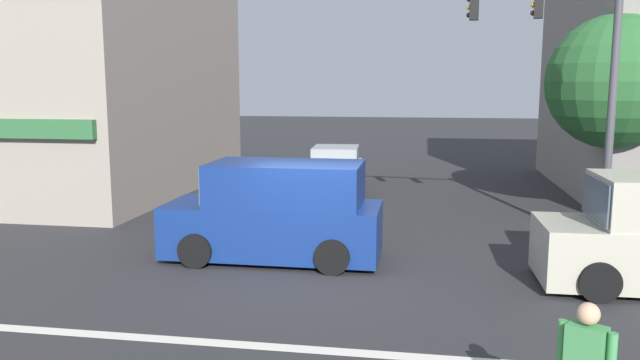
% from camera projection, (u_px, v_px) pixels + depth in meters
% --- Properties ---
extents(ground_plane, '(120.00, 120.00, 0.00)m').
position_uv_depth(ground_plane, '(310.00, 274.00, 12.42)').
color(ground_plane, '#2B2B2D').
extents(lane_marking_stripe, '(9.00, 0.24, 0.01)m').
position_uv_depth(lane_marking_stripe, '(265.00, 346.00, 9.01)').
color(lane_marking_stripe, silver).
rests_on(lane_marking_stripe, ground).
extents(building_left_block, '(12.40, 11.85, 9.56)m').
position_uv_depth(building_left_block, '(25.00, 55.00, 22.39)').
color(building_left_block, gray).
rests_on(building_left_block, ground).
extents(street_tree, '(3.68, 3.68, 5.66)m').
position_uv_depth(street_tree, '(614.00, 82.00, 17.10)').
color(street_tree, '#4C3823').
rests_on(street_tree, ground).
extents(utility_pole_near_left, '(1.40, 0.22, 8.66)m').
position_uv_depth(utility_pole_near_left, '(72.00, 58.00, 17.32)').
color(utility_pole_near_left, brown).
rests_on(utility_pole_near_left, ground).
extents(traffic_light_mast, '(4.86, 0.77, 6.20)m').
position_uv_depth(traffic_light_mast, '(568.00, 66.00, 14.26)').
color(traffic_light_mast, '#47474C').
rests_on(traffic_light_mast, ground).
extents(van_parked_curbside, '(4.60, 2.04, 2.11)m').
position_uv_depth(van_parked_curbside, '(277.00, 214.00, 13.38)').
color(van_parked_curbside, navy).
rests_on(van_parked_curbside, ground).
extents(sedan_crossing_center, '(2.08, 4.20, 1.58)m').
position_uv_depth(sedan_crossing_center, '(336.00, 171.00, 22.10)').
color(sedan_crossing_center, '#999EA3').
rests_on(sedan_crossing_center, ground).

